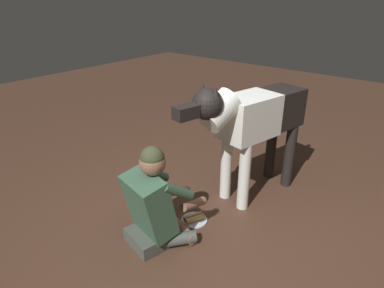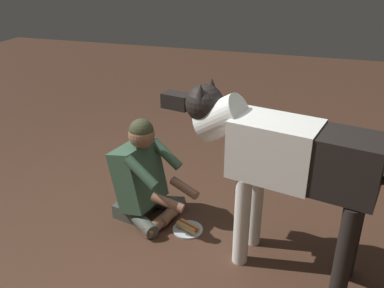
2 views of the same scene
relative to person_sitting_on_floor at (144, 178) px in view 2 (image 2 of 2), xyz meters
name	(u,v)px [view 2 (image 2 of 2)]	position (x,y,z in m)	size (l,w,h in m)	color
ground_plane	(173,244)	(-0.35, 0.29, -0.36)	(13.58, 13.58, 0.00)	#492E21
person_sitting_on_floor	(144,178)	(0.00, 0.00, 0.00)	(0.72, 0.57, 0.88)	#454B44
large_dog	(282,158)	(-1.10, 0.24, 0.47)	(1.67, 0.55, 1.27)	white
hot_dog_on_plate	(188,228)	(-0.41, 0.09, -0.34)	(0.24, 0.24, 0.06)	silver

